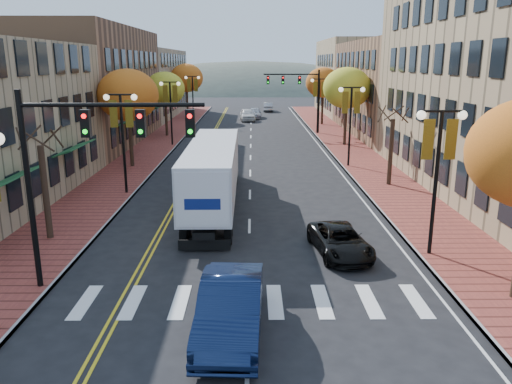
{
  "coord_description": "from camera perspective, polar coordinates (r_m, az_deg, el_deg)",
  "views": [
    {
      "loc": [
        0.14,
        -13.36,
        7.87
      ],
      "look_at": [
        0.31,
        8.22,
        2.2
      ],
      "focal_mm": 35.0,
      "sensor_mm": 36.0,
      "label": 1
    }
  ],
  "objects": [
    {
      "name": "lamp_left_d",
      "position": [
        65.9,
        -7.25,
        11.5
      ],
      "size": [
        1.96,
        0.36,
        6.05
      ],
      "color": "black",
      "rests_on": "ground"
    },
    {
      "name": "tree_right_d",
      "position": [
        64.02,
        7.68,
        12.28
      ],
      "size": [
        4.35,
        4.35,
        7.0
      ],
      "color": "#382619",
      "rests_on": "sidewalk_right"
    },
    {
      "name": "sidewalk_right",
      "position": [
        47.35,
        10.38,
        5.01
      ],
      "size": [
        4.0,
        85.0,
        0.15
      ],
      "primitive_type": "cube",
      "color": "brown",
      "rests_on": "ground"
    },
    {
      "name": "tree_left_d",
      "position": [
        71.98,
        -7.94,
        12.78
      ],
      "size": [
        4.61,
        4.61,
        7.42
      ],
      "color": "#382619",
      "rests_on": "sidewalk_left"
    },
    {
      "name": "navy_sedan",
      "position": [
        15.08,
        -2.91,
        -13.04
      ],
      "size": [
        2.01,
        5.22,
        1.7
      ],
      "primitive_type": "imported",
      "rotation": [
        0.0,
        0.0,
        -0.04
      ],
      "color": "#0D1937",
      "rests_on": "ground"
    },
    {
      "name": "tree_right_c",
      "position": [
        48.24,
        10.35,
        11.61
      ],
      "size": [
        4.48,
        4.48,
        7.21
      ],
      "color": "#382619",
      "rests_on": "sidewalk_right"
    },
    {
      "name": "car_far_white",
      "position": [
        68.7,
        -0.99,
        8.83
      ],
      "size": [
        2.32,
        4.95,
        1.64
      ],
      "primitive_type": "imported",
      "rotation": [
        0.0,
        0.0,
        0.08
      ],
      "color": "silver",
      "rests_on": "ground"
    },
    {
      "name": "lamp_right_c",
      "position": [
        55.96,
        7.24,
        10.94
      ],
      "size": [
        1.96,
        0.36,
        6.05
      ],
      "color": "black",
      "rests_on": "ground"
    },
    {
      "name": "car_far_silver",
      "position": [
        72.01,
        -0.16,
        8.98
      ],
      "size": [
        2.09,
        4.71,
        1.34
      ],
      "primitive_type": "imported",
      "rotation": [
        0.0,
        0.0,
        -0.05
      ],
      "color": "#A5A5AD",
      "rests_on": "ground"
    },
    {
      "name": "traffic_mast_far",
      "position": [
        55.69,
        5.16,
        11.63
      ],
      "size": [
        6.1,
        0.34,
        7.0
      ],
      "color": "black",
      "rests_on": "ground"
    },
    {
      "name": "ground",
      "position": [
        15.5,
        -0.95,
        -15.79
      ],
      "size": [
        200.0,
        200.0,
        0.0
      ],
      "primitive_type": "plane",
      "color": "black",
      "rests_on": "ground"
    },
    {
      "name": "lamp_left_b",
      "position": [
        30.54,
        -15.07,
        7.5
      ],
      "size": [
        1.96,
        0.36,
        6.05
      ],
      "color": "black",
      "rests_on": "ground"
    },
    {
      "name": "car_far_oncoming",
      "position": [
        81.77,
        1.39,
        9.69
      ],
      "size": [
        1.51,
        4.27,
        1.4
      ],
      "primitive_type": "imported",
      "rotation": [
        0.0,
        0.0,
        3.14
      ],
      "color": "#A1A1A8",
      "rests_on": "ground"
    },
    {
      "name": "building_left_far",
      "position": [
        76.37,
        -13.72,
        11.97
      ],
      "size": [
        12.0,
        26.0,
        9.5
      ],
      "primitive_type": "cube",
      "color": "#9E8966",
      "rests_on": "ground"
    },
    {
      "name": "tree_right_b",
      "position": [
        33.06,
        15.14,
        4.42
      ],
      "size": [
        0.28,
        0.28,
        4.2
      ],
      "color": "#382619",
      "rests_on": "sidewalk_right"
    },
    {
      "name": "black_suv",
      "position": [
        21.24,
        9.58,
        -5.52
      ],
      "size": [
        2.52,
        4.51,
        1.19
      ],
      "primitive_type": "imported",
      "rotation": [
        0.0,
        0.0,
        0.13
      ],
      "color": "black",
      "rests_on": "ground"
    },
    {
      "name": "building_right_far",
      "position": [
        79.54,
        13.22,
        12.64
      ],
      "size": [
        15.0,
        20.0,
        11.0
      ],
      "primitive_type": "cube",
      "color": "#9E8966",
      "rests_on": "ground"
    },
    {
      "name": "tree_left_a",
      "position": [
        23.9,
        -22.92,
        -0.06
      ],
      "size": [
        0.28,
        0.28,
        4.2
      ],
      "color": "#382619",
      "rests_on": "sidewalk_left"
    },
    {
      "name": "tree_left_b",
      "position": [
        38.53,
        -14.43,
        10.66
      ],
      "size": [
        4.48,
        4.48,
        7.21
      ],
      "color": "#382619",
      "rests_on": "sidewalk_left"
    },
    {
      "name": "traffic_mast_near",
      "position": [
        17.54,
        -19.18,
        4.23
      ],
      "size": [
        6.1,
        0.35,
        7.0
      ],
      "color": "black",
      "rests_on": "ground"
    },
    {
      "name": "building_right_mid",
      "position": [
        58.39,
        18.23,
        11.19
      ],
      "size": [
        15.0,
        24.0,
        10.0
      ],
      "primitive_type": "cube",
      "color": "brown",
      "rests_on": "ground"
    },
    {
      "name": "lamp_right_b",
      "position": [
        38.24,
        10.78,
        9.1
      ],
      "size": [
        1.96,
        0.36,
        6.05
      ],
      "color": "black",
      "rests_on": "ground"
    },
    {
      "name": "semi_truck",
      "position": [
        27.49,
        -4.8,
        2.69
      ],
      "size": [
        2.5,
        14.83,
        3.7
      ],
      "rotation": [
        0.0,
        0.0,
        0.01
      ],
      "color": "black",
      "rests_on": "ground"
    },
    {
      "name": "tree_left_c",
      "position": [
        54.21,
        -10.37,
        11.51
      ],
      "size": [
        4.16,
        4.16,
        6.69
      ],
      "color": "#382619",
      "rests_on": "sidewalk_left"
    },
    {
      "name": "lamp_left_c",
      "position": [
        48.1,
        -9.75,
        10.25
      ],
      "size": [
        1.96,
        0.36,
        6.05
      ],
      "color": "black",
      "rests_on": "ground"
    },
    {
      "name": "sidewalk_left",
      "position": [
        47.4,
        -11.61,
        4.96
      ],
      "size": [
        4.0,
        85.0,
        0.15
      ],
      "primitive_type": "cube",
      "color": "brown",
      "rests_on": "ground"
    },
    {
      "name": "building_left_mid",
      "position": [
        52.3,
        -19.98,
        11.26
      ],
      "size": [
        12.0,
        24.0,
        11.0
      ],
      "primitive_type": "cube",
      "color": "brown",
      "rests_on": "ground"
    },
    {
      "name": "lamp_right_a",
      "position": [
        21.01,
        20.11,
        4.02
      ],
      "size": [
        1.96,
        0.36,
        6.05
      ],
      "color": "black",
      "rests_on": "ground"
    }
  ]
}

